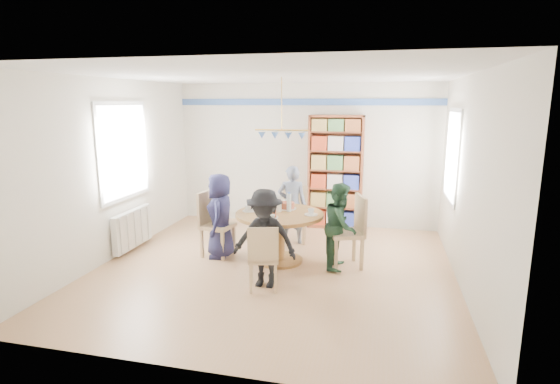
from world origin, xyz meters
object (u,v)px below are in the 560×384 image
(chair_far, at_px, (295,211))
(radiator, at_px, (133,229))
(chair_right, at_px, (352,228))
(chair_near, at_px, (263,255))
(person_left, at_px, (220,216))
(person_right, at_px, (341,226))
(person_far, at_px, (292,205))
(dining_table, at_px, (280,226))
(chair_left, at_px, (213,221))
(bookshelf, at_px, (335,173))
(person_near, at_px, (265,238))

(chair_far, bearing_deg, radiator, -155.87)
(chair_right, xyz_separation_m, chair_near, (-1.02, -1.12, -0.10))
(radiator, distance_m, person_left, 1.53)
(person_right, xyz_separation_m, person_far, (-0.91, 0.94, 0.04))
(radiator, height_order, dining_table, dining_table)
(dining_table, height_order, chair_near, chair_near)
(chair_left, xyz_separation_m, person_right, (1.97, -0.06, 0.07))
(chair_left, height_order, chair_far, chair_left)
(bookshelf, bearing_deg, radiator, -145.95)
(chair_left, bearing_deg, person_right, -1.81)
(person_left, relative_size, person_right, 1.05)
(chair_left, distance_m, bookshelf, 2.63)
(radiator, distance_m, chair_far, 2.68)
(radiator, xyz_separation_m, person_right, (3.33, 0.00, 0.27))
(person_left, distance_m, person_far, 1.30)
(chair_right, distance_m, chair_near, 1.51)
(chair_far, xyz_separation_m, person_far, (-0.02, -0.15, 0.15))
(person_near, bearing_deg, chair_far, 92.74)
(person_right, distance_m, person_far, 1.31)
(person_right, relative_size, person_far, 0.94)
(radiator, relative_size, chair_near, 1.16)
(chair_left, height_order, person_far, person_far)
(radiator, relative_size, chair_far, 1.06)
(chair_far, xyz_separation_m, chair_near, (0.03, -2.12, -0.04))
(chair_far, xyz_separation_m, person_right, (0.89, -1.09, 0.10))
(dining_table, bearing_deg, person_far, 90.26)
(person_near, bearing_deg, person_far, 93.32)
(radiator, distance_m, person_near, 2.62)
(person_right, bearing_deg, person_left, 91.86)
(chair_left, relative_size, person_right, 0.81)
(person_near, height_order, bookshelf, bookshelf)
(person_right, relative_size, person_near, 0.97)
(person_left, height_order, person_far, person_far)
(chair_near, distance_m, person_far, 1.98)
(chair_right, bearing_deg, chair_near, -132.22)
(person_far, bearing_deg, person_left, 34.91)
(chair_left, relative_size, chair_far, 1.07)
(radiator, bearing_deg, chair_far, 24.13)
(radiator, distance_m, chair_near, 2.68)
(person_left, height_order, bookshelf, bookshelf)
(dining_table, xyz_separation_m, person_right, (0.90, -0.03, 0.06))
(chair_near, height_order, person_far, person_far)
(dining_table, xyz_separation_m, chair_near, (0.04, -1.06, -0.08))
(person_far, relative_size, bookshelf, 0.63)
(chair_left, xyz_separation_m, person_near, (1.09, -0.94, 0.09))
(person_far, bearing_deg, chair_far, -106.68)
(dining_table, distance_m, chair_far, 1.06)
(chair_near, bearing_deg, chair_far, 90.77)
(chair_near, xyz_separation_m, bookshelf, (0.55, 3.07, 0.57))
(chair_near, distance_m, person_near, 0.23)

